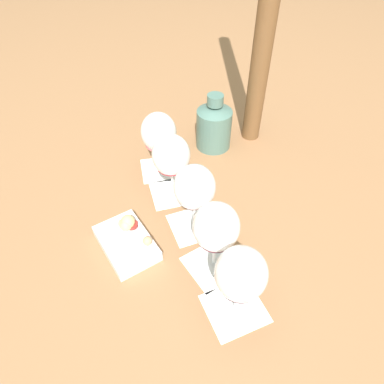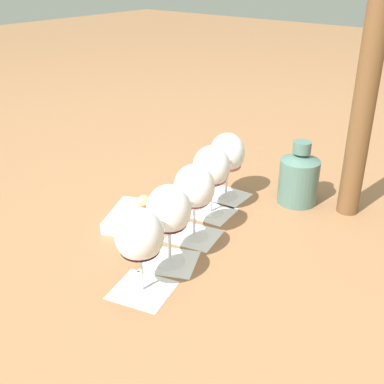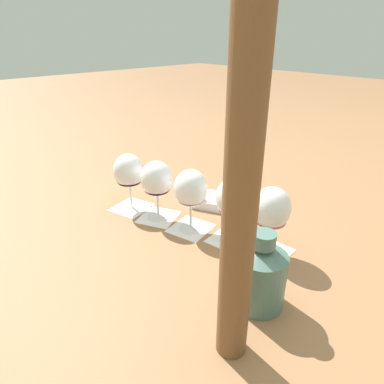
% 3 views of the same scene
% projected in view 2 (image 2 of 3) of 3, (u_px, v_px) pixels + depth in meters
% --- Properties ---
extents(ground_plane, '(8.00, 8.00, 0.00)m').
position_uv_depth(ground_plane, '(192.00, 235.00, 1.17)').
color(ground_plane, '#936642').
extents(tasting_card_0, '(0.12, 0.12, 0.00)m').
position_uv_depth(tasting_card_0, '(226.00, 196.00, 1.36)').
color(tasting_card_0, white).
rests_on(tasting_card_0, ground_plane).
extents(tasting_card_1, '(0.13, 0.13, 0.00)m').
position_uv_depth(tasting_card_1, '(211.00, 212.00, 1.28)').
color(tasting_card_1, white).
rests_on(tasting_card_1, ground_plane).
extents(tasting_card_2, '(0.13, 0.14, 0.00)m').
position_uv_depth(tasting_card_2, '(194.00, 236.00, 1.17)').
color(tasting_card_2, white).
rests_on(tasting_card_2, ground_plane).
extents(tasting_card_3, '(0.15, 0.15, 0.00)m').
position_uv_depth(tasting_card_3, '(170.00, 261.00, 1.07)').
color(tasting_card_3, white).
rests_on(tasting_card_3, ground_plane).
extents(tasting_card_4, '(0.14, 0.14, 0.00)m').
position_uv_depth(tasting_card_4, '(142.00, 290.00, 0.98)').
color(tasting_card_4, white).
rests_on(tasting_card_4, ground_plane).
extents(wine_glass_0, '(0.10, 0.10, 0.18)m').
position_uv_depth(wine_glass_0, '(227.00, 155.00, 1.31)').
color(wine_glass_0, white).
rests_on(wine_glass_0, tasting_card_0).
extents(wine_glass_1, '(0.10, 0.10, 0.18)m').
position_uv_depth(wine_glass_1, '(211.00, 170.00, 1.22)').
color(wine_glass_1, white).
rests_on(wine_glass_1, tasting_card_1).
extents(wine_glass_2, '(0.10, 0.10, 0.18)m').
position_uv_depth(wine_glass_2, '(194.00, 190.00, 1.11)').
color(wine_glass_2, white).
rests_on(wine_glass_2, tasting_card_2).
extents(wine_glass_3, '(0.10, 0.10, 0.18)m').
position_uv_depth(wine_glass_3, '(169.00, 213.00, 1.02)').
color(wine_glass_3, white).
rests_on(wine_glass_3, tasting_card_3).
extents(wine_glass_4, '(0.10, 0.10, 0.18)m').
position_uv_depth(wine_glass_4, '(140.00, 238.00, 0.92)').
color(wine_glass_4, white).
rests_on(wine_glass_4, tasting_card_4).
extents(ceramic_vase, '(0.11, 0.11, 0.18)m').
position_uv_depth(ceramic_vase, '(299.00, 177.00, 1.30)').
color(ceramic_vase, '#4C7066').
rests_on(ceramic_vase, ground_plane).
extents(snack_dish, '(0.19, 0.16, 0.06)m').
position_uv_depth(snack_dish, '(134.00, 215.00, 1.22)').
color(snack_dish, silver).
rests_on(snack_dish, ground_plane).
extents(umbrella_pole, '(0.06, 0.06, 0.95)m').
position_uv_depth(umbrella_pole, '(377.00, 24.00, 1.07)').
color(umbrella_pole, brown).
rests_on(umbrella_pole, ground_plane).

